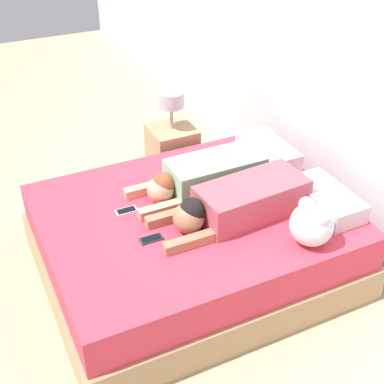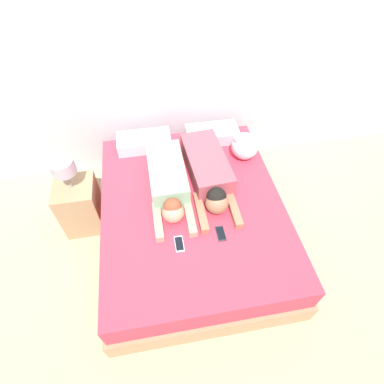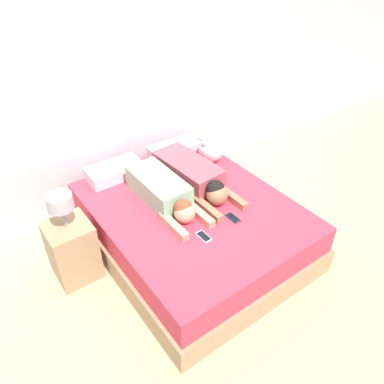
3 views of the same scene
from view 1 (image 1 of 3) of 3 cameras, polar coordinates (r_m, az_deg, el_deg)
name	(u,v)px [view 1 (image 1 of 3)]	position (r m, az deg, el deg)	size (l,w,h in m)	color
ground_plane	(192,267)	(4.06, 0.00, -8.05)	(12.00, 12.00, 0.00)	tan
wall_back	(347,78)	(3.97, 16.22, 11.64)	(12.00, 0.06, 2.60)	silver
bed	(192,240)	(3.89, 0.00, -5.16)	(1.73, 2.11, 0.53)	tan
pillow_head_left	(268,151)	(4.33, 8.10, 4.33)	(0.57, 0.28, 0.14)	silver
pillow_head_right	(326,199)	(3.83, 14.12, -0.73)	(0.57, 0.28, 0.14)	silver
person_left	(204,177)	(3.88, 1.24, 1.64)	(0.35, 1.01, 0.24)	#8CBF99
person_right	(238,203)	(3.61, 4.88, -1.15)	(0.41, 1.11, 0.24)	#B24C59
cell_phone_left	(126,211)	(3.74, -7.02, -2.00)	(0.07, 0.15, 0.01)	silver
cell_phone_right	(151,239)	(3.47, -4.37, -5.02)	(0.07, 0.15, 0.01)	#2D2D33
plush_toy	(312,223)	(3.44, 12.66, -3.29)	(0.28, 0.28, 0.30)	white
nightstand	(172,154)	(4.80, -2.11, 4.08)	(0.38, 0.38, 0.93)	tan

